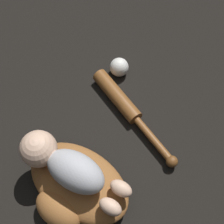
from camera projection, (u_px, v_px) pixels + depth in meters
The scene contains 5 objects.
ground_plane at pixel (77, 199), 0.96m from camera, with size 6.00×6.00×0.00m, color black.
baseball_glove at pixel (76, 187), 0.94m from camera, with size 0.39×0.33×0.09m.
baby_figure at pixel (65, 165), 0.87m from camera, with size 0.34×0.19×0.11m.
baseball_bat at pixel (125, 105), 1.10m from camera, with size 0.35×0.33×0.05m.
baseball at pixel (119, 67), 1.18m from camera, with size 0.07×0.07×0.07m.
Camera 1 is at (-0.16, 0.22, 0.97)m, focal length 50.00 mm.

